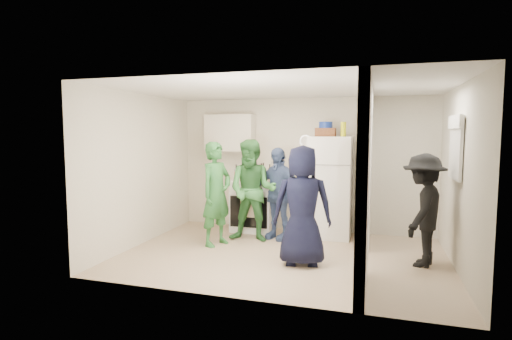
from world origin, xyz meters
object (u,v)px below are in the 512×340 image
at_px(person_denim, 277,193).
at_px(person_nook, 423,210).
at_px(stove, 254,205).
at_px(person_green_left, 216,194).
at_px(fridge, 330,187).
at_px(wicker_basket, 326,132).
at_px(person_navy, 302,206).
at_px(blue_bowl, 326,125).
at_px(person_green_center, 252,191).
at_px(yellow_cup_stack_top, 343,129).

distance_m(person_denim, person_nook, 2.40).
relative_size(stove, person_denim, 0.60).
xyz_separation_m(stove, person_green_left, (-0.30, -1.12, 0.37)).
relative_size(fridge, person_denim, 1.12).
distance_m(wicker_basket, person_navy, 2.01).
height_order(blue_bowl, person_navy, blue_bowl).
relative_size(blue_bowl, person_green_left, 0.14).
bearing_deg(person_green_center, person_denim, 32.79).
height_order(wicker_basket, person_green_left, wicker_basket).
xyz_separation_m(stove, person_navy, (1.23, -1.71, 0.36)).
bearing_deg(yellow_cup_stack_top, fridge, 155.56).
bearing_deg(fridge, person_denim, -153.08).
height_order(fridge, person_green_left, fridge).
distance_m(wicker_basket, person_green_center, 1.68).
distance_m(fridge, person_denim, 0.96).
height_order(wicker_basket, person_navy, wicker_basket).
relative_size(yellow_cup_stack_top, person_nook, 0.16).
relative_size(person_green_left, person_navy, 1.01).
height_order(stove, wicker_basket, wicker_basket).
bearing_deg(person_green_left, wicker_basket, -33.72).
bearing_deg(blue_bowl, fridge, -26.57).
xyz_separation_m(person_green_left, person_navy, (1.53, -0.59, -0.01)).
bearing_deg(person_green_center, blue_bowl, 31.00).
relative_size(blue_bowl, person_navy, 0.14).
bearing_deg(person_green_center, person_navy, -46.08).
relative_size(stove, person_nook, 0.61).
bearing_deg(person_nook, person_green_left, -73.54).
distance_m(stove, person_nook, 3.12).
relative_size(stove, wicker_basket, 2.75).
distance_m(stove, blue_bowl, 2.01).
bearing_deg(person_green_center, stove, 102.72).
bearing_deg(wicker_basket, fridge, -26.57).
height_order(yellow_cup_stack_top, person_navy, yellow_cup_stack_top).
height_order(fridge, wicker_basket, wicker_basket).
bearing_deg(blue_bowl, yellow_cup_stack_top, -25.11).
height_order(yellow_cup_stack_top, person_green_center, yellow_cup_stack_top).
distance_m(person_green_left, person_green_center, 0.63).
relative_size(fridge, person_green_left, 1.05).
xyz_separation_m(wicker_basket, person_green_center, (-1.13, -0.75, -0.99)).
bearing_deg(fridge, person_navy, -96.60).
relative_size(fridge, blue_bowl, 7.45).
bearing_deg(fridge, blue_bowl, 153.43).
relative_size(stove, person_green_left, 0.56).
height_order(stove, fridge, fridge).
relative_size(blue_bowl, yellow_cup_stack_top, 0.96).
relative_size(person_green_left, person_denim, 1.07).
bearing_deg(stove, yellow_cup_stack_top, -4.51).
xyz_separation_m(fridge, person_nook, (1.42, -1.21, -0.11)).
xyz_separation_m(person_denim, person_navy, (0.66, -1.25, 0.04)).
relative_size(stove, person_green_center, 0.55).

